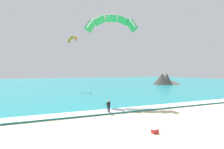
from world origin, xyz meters
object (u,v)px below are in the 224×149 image
Objects in this scene: kite_primary at (111,22)px; cooler_box at (155,131)px; kitesurfer at (109,106)px; kite_distant at (73,38)px; surfboard at (109,114)px.

kite_primary is 23.16× the size of cooler_box.
kite_primary is at bearing 78.23° from cooler_box.
kitesurfer is 32.84m from kite_distant.
surfboard is 2.52× the size of cooler_box.
kite_distant reaches higher than surfboard.
kite_primary reaches higher than cooler_box.
surfboard is at bearing 93.41° from cooler_box.
surfboard is at bearing -116.34° from kite_primary.
kite_primary reaches higher than surfboard.
kitesurfer is 0.13× the size of kite_primary.
surfboard is 0.91m from kitesurfer.
kite_primary is (3.93, 7.93, 13.30)m from surfboard.
kitesurfer is at bearing 103.72° from surfboard.
cooler_box is at bearing -93.39° from kite_distant.
surfboard is 0.31× the size of kite_distant.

